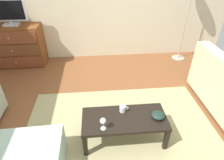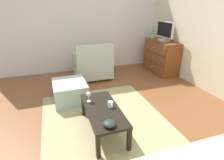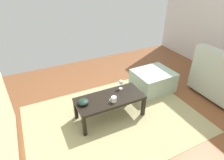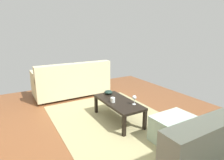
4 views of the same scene
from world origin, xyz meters
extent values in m
cube|color=brown|center=(0.00, 0.00, -0.03)|extent=(5.68, 4.90, 0.05)
cube|color=silver|center=(-2.60, 0.00, 1.29)|extent=(0.12, 4.90, 2.58)
cube|color=tan|center=(0.20, -0.20, 0.00)|extent=(2.60, 1.90, 0.01)
cube|color=brown|center=(-1.72, 1.90, 0.42)|extent=(1.08, 0.45, 0.84)
cube|color=brown|center=(-1.72, 1.67, 0.16)|extent=(1.02, 0.02, 0.24)
sphere|color=silver|center=(-1.72, 1.65, 0.16)|extent=(0.03, 0.03, 0.03)
cube|color=brown|center=(-1.72, 1.67, 0.42)|extent=(1.02, 0.02, 0.24)
sphere|color=silver|center=(-1.72, 1.65, 0.42)|extent=(0.03, 0.03, 0.03)
cube|color=brown|center=(-1.72, 1.67, 0.68)|extent=(1.02, 0.02, 0.24)
sphere|color=silver|center=(-1.72, 1.65, 0.68)|extent=(0.03, 0.03, 0.03)
cube|color=silver|center=(-1.69, 1.92, 0.86)|extent=(0.28, 0.18, 0.04)
cylinder|color=silver|center=(-1.69, 1.92, 0.91)|extent=(0.04, 0.04, 0.05)
cube|color=silver|center=(-1.69, 1.92, 1.13)|extent=(0.66, 0.05, 0.40)
cube|color=black|center=(-1.69, 1.90, 1.13)|extent=(0.61, 0.01, 0.35)
cylinder|color=#B7B7BC|center=(-2.16, 1.85, 0.88)|extent=(0.09, 0.09, 0.08)
cone|color=#3FD84C|center=(-2.16, 1.85, 1.03)|extent=(0.08, 0.08, 0.22)
cylinder|color=#B7B7BC|center=(-2.16, 1.85, 1.16)|extent=(0.04, 0.04, 0.03)
cube|color=black|center=(-0.26, -0.08, 0.16)|extent=(0.05, 0.05, 0.33)
cube|color=black|center=(0.71, -0.08, 0.16)|extent=(0.05, 0.05, 0.33)
cube|color=black|center=(-0.26, -0.48, 0.16)|extent=(0.05, 0.05, 0.33)
cube|color=black|center=(0.71, -0.48, 0.16)|extent=(0.05, 0.05, 0.33)
cube|color=black|center=(0.23, -0.28, 0.35)|extent=(1.03, 0.46, 0.04)
cylinder|color=silver|center=(-0.04, -0.43, 0.37)|extent=(0.06, 0.06, 0.00)
cylinder|color=silver|center=(-0.04, -0.43, 0.42)|extent=(0.01, 0.01, 0.09)
sphere|color=silver|center=(-0.04, -0.43, 0.49)|extent=(0.07, 0.07, 0.07)
cylinder|color=silver|center=(0.22, -0.17, 0.41)|extent=(0.08, 0.08, 0.08)
torus|color=silver|center=(0.27, -0.17, 0.41)|extent=(0.05, 0.01, 0.05)
ellipsoid|color=#1A2E26|center=(0.63, -0.31, 0.40)|extent=(0.16, 0.16, 0.07)
cylinder|color=#332319|center=(-2.21, 0.40, 0.03)|extent=(0.05, 0.05, 0.05)
cylinder|color=#332319|center=(-2.21, -0.31, 0.03)|extent=(0.05, 0.05, 0.05)
cylinder|color=#332319|center=(-1.57, 0.40, 0.03)|extent=(0.05, 0.05, 0.05)
cylinder|color=#332319|center=(-1.57, -0.31, 0.03)|extent=(0.05, 0.05, 0.05)
cube|color=#A6B19F|center=(-1.89, 0.05, 0.24)|extent=(0.80, 0.87, 0.38)
cube|color=#A6B19F|center=(-1.59, 0.05, 0.65)|extent=(0.20, 0.87, 0.45)
cube|color=#A6B19F|center=(-1.89, 0.42, 0.53)|extent=(0.76, 0.12, 0.20)
cube|color=#A6B19F|center=(-1.89, -0.33, 0.53)|extent=(0.76, 0.12, 0.20)
cylinder|color=#959452|center=(-2.14, 0.18, 0.51)|extent=(0.16, 0.40, 0.16)
cube|color=#9FBBAB|center=(-0.84, -0.63, 0.19)|extent=(0.71, 0.62, 0.38)
camera|label=1|loc=(-0.07, -1.90, 2.02)|focal=30.30mm
camera|label=2|loc=(2.31, -0.85, 1.71)|focal=28.68mm
camera|label=3|loc=(1.22, 1.80, 2.06)|focal=30.68mm
camera|label=4|loc=(-2.33, 1.34, 1.55)|focal=29.85mm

